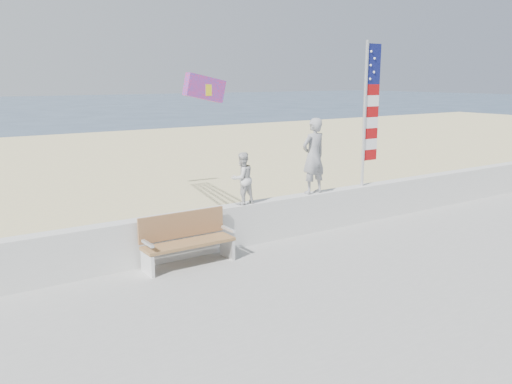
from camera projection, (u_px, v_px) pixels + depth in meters
ground at (301, 280)px, 10.12m from camera, size 220.00×220.00×0.00m
sand at (126, 194)px, 17.41m from camera, size 90.00×40.00×0.08m
boardwalk at (499, 367)px, 6.85m from camera, size 50.00×12.40×0.10m
seawall at (243, 224)px, 11.61m from camera, size 30.00×0.35×0.90m
adult at (313, 156)px, 12.39m from camera, size 0.66×0.45×1.75m
child at (242, 178)px, 11.40m from camera, size 0.58×0.48×1.11m
bench at (186, 239)px, 10.37m from camera, size 1.80×0.57×1.00m
flag at (369, 108)px, 13.11m from camera, size 0.50×0.08×3.50m
parafoil_kite at (205, 88)px, 13.11m from camera, size 1.08×0.32×0.73m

